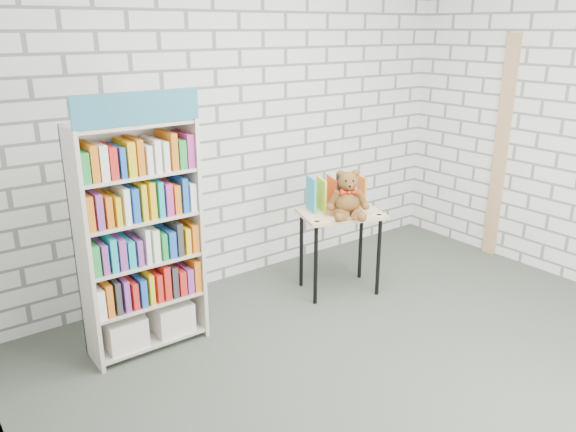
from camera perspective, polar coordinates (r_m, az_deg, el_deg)
ground at (r=3.89m, az=12.32°, el=-15.38°), size 4.50×4.50×0.00m
room_shell at (r=3.26m, az=14.50°, el=11.68°), size 4.52×4.02×2.81m
bookshelf at (r=3.87m, az=-14.79°, el=-2.12°), size 0.79×0.31×1.78m
display_table at (r=4.66m, az=5.33°, el=-0.72°), size 0.77×0.64×0.71m
table_books at (r=4.68m, az=4.91°, el=2.41°), size 0.50×0.34×0.27m
teddy_bear at (r=4.50m, az=6.12°, el=1.87°), size 0.36×0.35×0.37m
door_trim at (r=5.71m, az=20.82°, el=6.36°), size 0.05×0.12×2.10m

